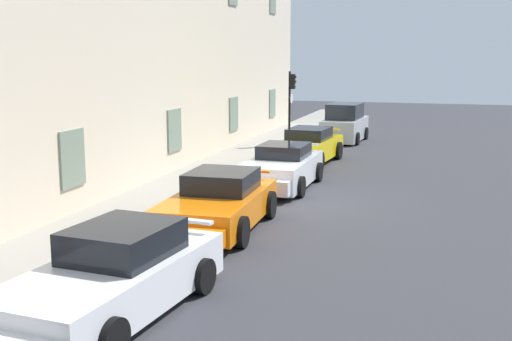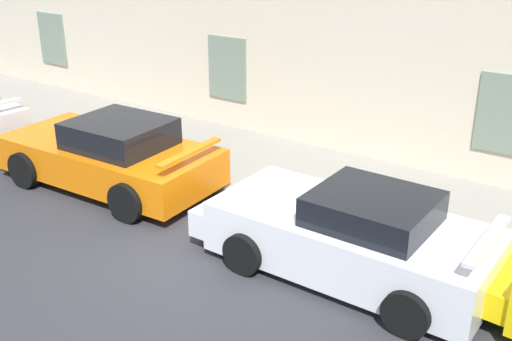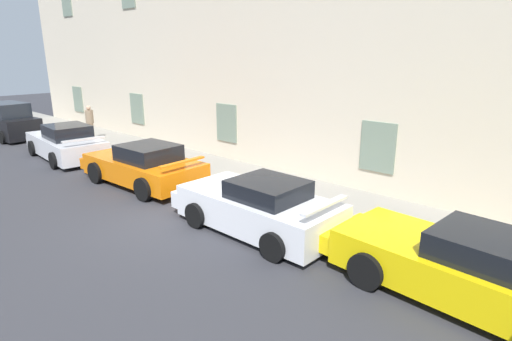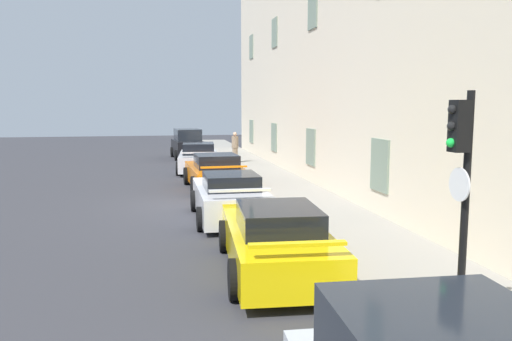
% 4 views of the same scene
% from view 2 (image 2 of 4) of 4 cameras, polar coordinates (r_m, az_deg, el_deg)
% --- Properties ---
extents(ground_plane, '(80.00, 80.00, 0.00)m').
position_cam_2_polar(ground_plane, '(10.09, -5.19, -7.51)').
color(ground_plane, '#333338').
extents(sidewalk, '(60.00, 3.09, 0.14)m').
position_cam_2_polar(sidewalk, '(12.65, 5.03, -0.64)').
color(sidewalk, gray).
rests_on(sidewalk, ground).
extents(sportscar_yellow_flank, '(4.88, 2.34, 1.41)m').
position_cam_2_polar(sportscar_yellow_flank, '(12.63, -13.77, 1.48)').
color(sportscar_yellow_flank, orange).
rests_on(sportscar_yellow_flank, ground).
extents(sportscar_white_middle, '(4.57, 2.12, 1.38)m').
position_cam_2_polar(sportscar_white_middle, '(9.42, 7.88, -5.81)').
color(sportscar_white_middle, white).
rests_on(sportscar_white_middle, ground).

